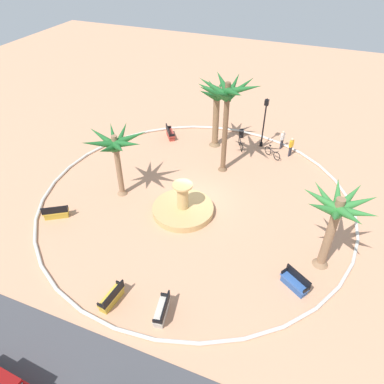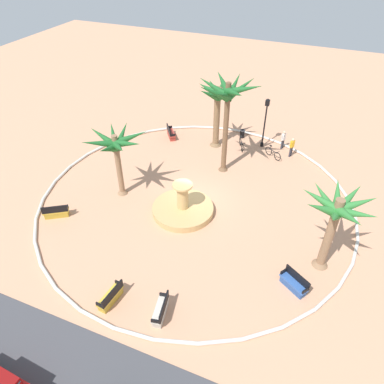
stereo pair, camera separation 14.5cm
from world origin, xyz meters
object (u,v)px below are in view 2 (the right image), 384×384
Objects in this scene: palm_tree_mid_plaza at (336,214)px; bicycle_red_frame at (273,153)px; bench_north at (294,284)px; bench_west at (171,134)px; bicycle_by_lamppost at (241,144)px; person_cyclist_photo at (292,146)px; fountain at (183,208)px; person_cyclist_helmet at (283,139)px; trash_bin at (242,133)px; palm_tree_near_fountain at (116,146)px; bench_east at (56,212)px; lamppost at (265,119)px; palm_tree_far_side at (228,98)px; bench_southeast at (161,311)px; palm_tree_by_curb at (218,101)px; bench_southwest at (111,297)px.

bicycle_red_frame is (4.90, -10.07, -3.43)m from palm_tree_mid_plaza.
bench_west is at bearing -43.57° from bench_north.
bicycle_by_lamppost is 0.96× the size of person_cyclist_photo.
person_cyclist_helmet is (-4.44, -10.59, 0.58)m from fountain.
bicycle_by_lamppost is at bearing 103.57° from trash_bin.
palm_tree_mid_plaza is 3.42× the size of bicycle_red_frame.
bicycle_red_frame is 1.81m from person_cyclist_helmet.
palm_tree_near_fountain is 12.78m from bicycle_red_frame.
person_cyclist_photo reaches higher than trash_bin.
lamppost reaches higher than bench_east.
palm_tree_far_side is (-5.60, -5.51, 1.94)m from palm_tree_near_fountain.
lamppost reaches higher than bicycle_red_frame.
trash_bin is at bearing -56.68° from palm_tree_mid_plaza.
bench_southeast is 2.28× the size of trash_bin.
bench_north is 14.35m from person_cyclist_helmet.
palm_tree_by_curb reaches higher than bench_west.
bench_southeast reaches higher than trash_bin.
lamppost is at bearing -100.67° from bench_southwest.
bench_southeast is (-7.02, 16.23, 0.00)m from bench_west.
bench_east is 15.49m from bicycle_by_lamppost.
bench_north is 16.08m from trash_bin.
bench_southeast is at bearing 113.40° from bench_west.
person_cyclist_helmet is at bearing -126.21° from palm_tree_far_side.
bench_east is at bearing 48.15° from palm_tree_far_side.
trash_bin is (6.96, -14.49, 0.04)m from bench_north.
bicycle_red_frame and bicycle_by_lamppost have the same top height.
fountain is 2.53× the size of bench_west.
palm_tree_mid_plaza reaches higher than bench_southwest.
palm_tree_near_fountain reaches higher than fountain.
bench_west is 8.97m from bicycle_red_frame.
fountain is 0.81× the size of palm_tree_mid_plaza.
bicycle_by_lamppost is at bearing -87.25° from bench_southeast.
bench_west and bench_north have the same top height.
palm_tree_near_fountain is at bearing 91.65° from bench_west.
lamppost is at bearing -160.16° from palm_tree_by_curb.
bench_west is 9.58m from person_cyclist_helmet.
bench_southwest is (2.68, 0.26, 0.00)m from bench_southeast.
bench_north reaches higher than bicycle_by_lamppost.
bench_north is 0.97× the size of bench_southeast.
bench_east and bench_west have the same top height.
bicycle_by_lamppost is at bearing 4.28° from person_cyclist_photo.
lamppost is (-7.74, -1.56, 2.16)m from bench_west.
person_cyclist_helmet reaches higher than bicycle_by_lamppost.
palm_tree_mid_plaza is (-8.91, 1.17, 3.49)m from fountain.
palm_tree_near_fountain is 13.47m from bench_north.
bench_east and bench_southeast have the same top height.
palm_tree_far_side is at bearing 118.39° from palm_tree_by_curb.
bicycle_red_frame reaches higher than trash_bin.
bicycle_by_lamppost is at bearing -96.28° from bench_southwest.
bench_west is at bearing 22.26° from trash_bin.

